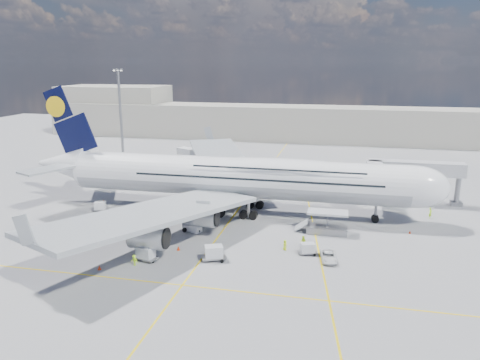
% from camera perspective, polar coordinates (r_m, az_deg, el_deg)
% --- Properties ---
extents(ground, '(300.00, 300.00, 0.00)m').
position_cam_1_polar(ground, '(78.30, -2.14, -6.20)').
color(ground, gray).
rests_on(ground, ground).
extents(taxi_line_main, '(0.25, 220.00, 0.01)m').
position_cam_1_polar(taxi_line_main, '(78.30, -2.14, -6.19)').
color(taxi_line_main, yellow).
rests_on(taxi_line_main, ground).
extents(taxi_line_cross, '(120.00, 0.25, 0.01)m').
position_cam_1_polar(taxi_line_cross, '(60.79, -7.05, -12.60)').
color(taxi_line_cross, yellow).
rests_on(taxi_line_cross, ground).
extents(taxi_line_diag, '(14.16, 99.06, 0.01)m').
position_cam_1_polar(taxi_line_diag, '(85.53, 8.73, -4.55)').
color(taxi_line_diag, yellow).
rests_on(taxi_line_diag, ground).
extents(airliner, '(77.26, 79.15, 23.71)m').
position_cam_1_polar(airliner, '(85.49, -0.31, 0.40)').
color(airliner, white).
rests_on(airliner, ground).
extents(jet_bridge, '(18.80, 12.10, 8.50)m').
position_cam_1_polar(jet_bridge, '(94.72, 18.95, 0.98)').
color(jet_bridge, '#B7B7BC').
rests_on(jet_bridge, ground).
extents(cargo_loader, '(8.53, 3.20, 3.67)m').
position_cam_1_polar(cargo_loader, '(78.30, 10.45, -5.46)').
color(cargo_loader, silver).
rests_on(cargo_loader, ground).
extents(light_mast, '(3.00, 0.70, 25.50)m').
position_cam_1_polar(light_mast, '(130.75, -14.34, 7.62)').
color(light_mast, gray).
rests_on(light_mast, ground).
extents(terminal, '(180.00, 16.00, 12.00)m').
position_cam_1_polar(terminal, '(168.32, 6.13, 6.91)').
color(terminal, '#B2AD9E').
rests_on(terminal, ground).
extents(hangar, '(40.00, 22.00, 18.00)m').
position_cam_1_polar(hangar, '(193.48, -14.94, 8.36)').
color(hangar, '#B2AD9E').
rests_on(hangar, ground).
extents(tree_line, '(160.00, 6.00, 8.00)m').
position_cam_1_polar(tree_line, '(213.23, 18.39, 7.27)').
color(tree_line, '#193814').
rests_on(tree_line, ground).
extents(dolly_row_a, '(2.89, 1.56, 0.42)m').
position_cam_1_polar(dolly_row_a, '(78.43, -10.11, -6.13)').
color(dolly_row_a, gray).
rests_on(dolly_row_a, ground).
extents(dolly_row_b, '(3.12, 2.01, 0.42)m').
position_cam_1_polar(dolly_row_b, '(81.94, -9.23, -5.19)').
color(dolly_row_b, gray).
rests_on(dolly_row_b, ground).
extents(dolly_row_c, '(3.64, 2.56, 2.09)m').
position_cam_1_polar(dolly_row_c, '(68.08, -11.46, -8.71)').
color(dolly_row_c, gray).
rests_on(dolly_row_c, ground).
extents(dolly_back, '(3.04, 2.24, 1.73)m').
position_cam_1_polar(dolly_back, '(91.88, -16.67, -3.07)').
color(dolly_back, gray).
rests_on(dolly_back, ground).
extents(dolly_nose_far, '(2.98, 2.19, 1.69)m').
position_cam_1_polar(dolly_nose_far, '(69.54, 8.26, -8.25)').
color(dolly_nose_far, gray).
rests_on(dolly_nose_far, ground).
extents(dolly_nose_near, '(3.80, 2.94, 2.14)m').
position_cam_1_polar(dolly_nose_near, '(66.91, -3.20, -8.82)').
color(dolly_nose_near, gray).
rests_on(dolly_nose_near, ground).
extents(baggage_tug, '(3.53, 2.67, 2.00)m').
position_cam_1_polar(baggage_tug, '(78.07, -5.84, -5.63)').
color(baggage_tug, white).
rests_on(baggage_tug, ground).
extents(catering_truck_inner, '(6.07, 2.42, 3.65)m').
position_cam_1_polar(catering_truck_inner, '(103.44, 0.30, -0.08)').
color(catering_truck_inner, gray).
rests_on(catering_truck_inner, ground).
extents(catering_truck_outer, '(8.03, 5.75, 4.42)m').
position_cam_1_polar(catering_truck_outer, '(128.44, -6.17, 2.83)').
color(catering_truck_outer, gray).
rests_on(catering_truck_outer, ground).
extents(service_van, '(2.73, 4.73, 1.24)m').
position_cam_1_polar(service_van, '(67.94, 10.75, -9.18)').
color(service_van, silver).
rests_on(service_van, ground).
extents(crew_nose, '(0.81, 0.85, 1.95)m').
position_cam_1_polar(crew_nose, '(90.62, 22.18, -3.75)').
color(crew_nose, '#B5FC1A').
rests_on(crew_nose, ground).
extents(crew_loader, '(1.19, 1.13, 1.94)m').
position_cam_1_polar(crew_loader, '(71.51, 7.73, -7.53)').
color(crew_loader, '#CFF91A').
rests_on(crew_loader, ground).
extents(crew_wing, '(0.82, 1.11, 1.76)m').
position_cam_1_polar(crew_wing, '(70.70, -12.34, -8.08)').
color(crew_wing, '#9BDE17').
rests_on(crew_wing, ground).
extents(crew_van, '(0.92, 0.90, 1.60)m').
position_cam_1_polar(crew_van, '(70.59, 5.50, -7.91)').
color(crew_van, '#CDF319').
rests_on(crew_van, ground).
extents(crew_tug, '(1.09, 0.73, 1.56)m').
position_cam_1_polar(crew_tug, '(66.90, -12.76, -9.52)').
color(crew_tug, '#B5FB1A').
rests_on(crew_tug, ground).
extents(cone_nose, '(0.38, 0.38, 0.49)m').
position_cam_1_polar(cone_nose, '(81.86, 20.00, -5.98)').
color(cone_nose, red).
rests_on(cone_nose, ground).
extents(cone_wing_left_inner, '(0.48, 0.48, 0.61)m').
position_cam_1_polar(cone_wing_left_inner, '(106.87, -2.08, -0.40)').
color(cone_wing_left_inner, red).
rests_on(cone_wing_left_inner, ground).
extents(cone_wing_left_outer, '(0.50, 0.50, 0.63)m').
position_cam_1_polar(cone_wing_left_outer, '(122.31, -5.19, 1.44)').
color(cone_wing_left_outer, red).
rests_on(cone_wing_left_outer, ground).
extents(cone_wing_right_inner, '(0.50, 0.50, 0.64)m').
position_cam_1_polar(cone_wing_right_inner, '(71.04, -7.53, -8.25)').
color(cone_wing_right_inner, red).
rests_on(cone_wing_right_inner, ground).
extents(cone_wing_right_outer, '(0.51, 0.51, 0.64)m').
position_cam_1_polar(cone_wing_right_outer, '(67.04, -16.77, -10.18)').
color(cone_wing_right_outer, red).
rests_on(cone_wing_right_outer, ground).
extents(cone_tail, '(0.48, 0.48, 0.62)m').
position_cam_1_polar(cone_tail, '(97.16, -16.29, -2.49)').
color(cone_tail, red).
rests_on(cone_tail, ground).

